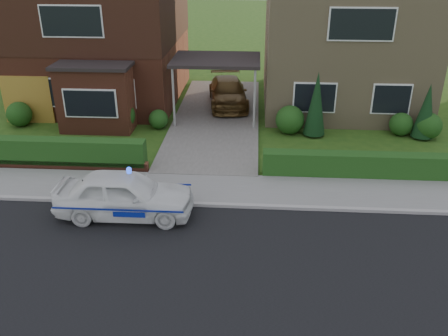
{
  "coord_description": "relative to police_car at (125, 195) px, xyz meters",
  "views": [
    {
      "loc": [
        1.71,
        -9.44,
        7.32
      ],
      "look_at": [
        0.84,
        3.5,
        1.11
      ],
      "focal_mm": 38.0,
      "sensor_mm": 36.0,
      "label": 1
    }
  ],
  "objects": [
    {
      "name": "potted_plant_a",
      "position": [
        -3.21,
        6.6,
        -0.25
      ],
      "size": [
        0.51,
        0.4,
        0.86
      ],
      "primitive_type": "imported",
      "rotation": [
        0.0,
        0.0,
        -0.23
      ],
      "color": "gray",
      "rests_on": "ground"
    },
    {
      "name": "hedge_right",
      "position": [
        7.79,
        2.95,
        -0.68
      ],
      "size": [
        7.5,
        0.55,
        0.8
      ],
      "primitive_type": "cube",
      "color": "#1A3E13",
      "rests_on": "ground"
    },
    {
      "name": "carport_link",
      "position": [
        1.99,
        8.55,
        1.97
      ],
      "size": [
        3.8,
        3.0,
        2.77
      ],
      "color": "black",
      "rests_on": "ground"
    },
    {
      "name": "potted_plant_b",
      "position": [
        -2.75,
        3.6,
        -0.28
      ],
      "size": [
        0.56,
        0.53,
        0.81
      ],
      "primitive_type": "imported",
      "rotation": [
        0.0,
        0.0,
        1.05
      ],
      "color": "gray",
      "rests_on": "ground"
    },
    {
      "name": "shrub_left_far",
      "position": [
        -6.51,
        7.1,
        -0.14
      ],
      "size": [
        1.08,
        1.08,
        1.08
      ],
      "primitive_type": "sphere",
      "color": "#1A3E13",
      "rests_on": "ground"
    },
    {
      "name": "house_left",
      "position": [
        -3.8,
        11.5,
        3.13
      ],
      "size": [
        7.5,
        9.53,
        7.25
      ],
      "color": "brown",
      "rests_on": "ground"
    },
    {
      "name": "conifer_a",
      "position": [
        6.19,
        6.8,
        0.62
      ],
      "size": [
        0.9,
        0.9,
        2.6
      ],
      "primitive_type": "cone",
      "color": "black",
      "rests_on": "ground"
    },
    {
      "name": "house_right",
      "position": [
        7.79,
        11.59,
        2.98
      ],
      "size": [
        7.5,
        8.06,
        7.25
      ],
      "color": "tan",
      "rests_on": "ground"
    },
    {
      "name": "dwarf_wall",
      "position": [
        -3.81,
        2.9,
        -0.5
      ],
      "size": [
        7.7,
        0.25,
        0.36
      ],
      "primitive_type": "cube",
      "color": "brown",
      "rests_on": "ground"
    },
    {
      "name": "police_car",
      "position": [
        0.0,
        0.0,
        0.0
      ],
      "size": [
        3.68,
        4.02,
        1.53
      ],
      "rotation": [
        0.0,
        0.0,
        1.58
      ],
      "color": "white",
      "rests_on": "ground"
    },
    {
      "name": "driveway_car",
      "position": [
        2.39,
        10.31,
        0.06
      ],
      "size": [
        2.28,
        4.46,
        1.24
      ],
      "primitive_type": "imported",
      "rotation": [
        0.0,
        0.0,
        0.13
      ],
      "color": "brown",
      "rests_on": "driveway"
    },
    {
      "name": "driveway",
      "position": [
        1.99,
        8.6,
        -0.62
      ],
      "size": [
        3.8,
        12.0,
        0.12
      ],
      "primitive_type": "cube",
      "color": "#666059",
      "rests_on": "ground"
    },
    {
      "name": "hedge_left",
      "position": [
        -3.81,
        3.05,
        -0.68
      ],
      "size": [
        7.5,
        0.55,
        0.9
      ],
      "primitive_type": "cube",
      "color": "#1A3E13",
      "rests_on": "ground"
    },
    {
      "name": "shrub_right_far",
      "position": [
        10.79,
        6.8,
        -0.14
      ],
      "size": [
        1.08,
        1.08,
        1.08
      ],
      "primitive_type": "sphere",
      "color": "#1A3E13",
      "rests_on": "ground"
    },
    {
      "name": "shrub_left_mid",
      "position": [
        -2.01,
        6.9,
        -0.02
      ],
      "size": [
        1.32,
        1.32,
        1.32
      ],
      "primitive_type": "sphere",
      "color": "#1A3E13",
      "rests_on": "ground"
    },
    {
      "name": "garage_door",
      "position": [
        -6.26,
        7.56,
        0.37
      ],
      "size": [
        2.2,
        0.1,
        2.1
      ],
      "primitive_type": "cube",
      "color": "olive",
      "rests_on": "ground"
    },
    {
      "name": "sidewalk",
      "position": [
        1.99,
        1.7,
        -0.63
      ],
      "size": [
        60.0,
        2.0,
        0.1
      ],
      "primitive_type": "cube",
      "color": "slate",
      "rests_on": "ground"
    },
    {
      "name": "shrub_left_near",
      "position": [
        -0.41,
        7.2,
        -0.26
      ],
      "size": [
        0.84,
        0.84,
        0.84
      ],
      "primitive_type": "sphere",
      "color": "#1A3E13",
      "rests_on": "ground"
    },
    {
      "name": "conifer_b",
      "position": [
        10.59,
        6.8,
        0.42
      ],
      "size": [
        0.9,
        0.9,
        2.2
      ],
      "primitive_type": "cone",
      "color": "black",
      "rests_on": "ground"
    },
    {
      "name": "road",
      "position": [
        1.99,
        -2.4,
        -0.68
      ],
      "size": [
        60.0,
        6.0,
        0.02
      ],
      "primitive_type": "cube",
      "color": "black",
      "rests_on": "ground"
    },
    {
      "name": "potted_plant_c",
      "position": [
        -4.05,
        3.6,
        -0.31
      ],
      "size": [
        0.48,
        0.48,
        0.74
      ],
      "primitive_type": "imported",
      "rotation": [
        0.0,
        0.0,
        1.74
      ],
      "color": "gray",
      "rests_on": "ground"
    },
    {
      "name": "shrub_right_mid",
      "position": [
        9.79,
        7.1,
        -0.2
      ],
      "size": [
        0.96,
        0.96,
        0.96
      ],
      "primitive_type": "sphere",
      "color": "#1A3E13",
      "rests_on": "ground"
    },
    {
      "name": "kerb",
      "position": [
        1.99,
        0.65,
        -0.62
      ],
      "size": [
        60.0,
        0.16,
        0.12
      ],
      "primitive_type": "cube",
      "color": "#9E9993",
      "rests_on": "ground"
    },
    {
      "name": "shrub_right_near",
      "position": [
        5.19,
        7.0,
        -0.08
      ],
      "size": [
        1.2,
        1.2,
        1.2
      ],
      "primitive_type": "sphere",
      "color": "#1A3E13",
      "rests_on": "ground"
    },
    {
      "name": "ground",
      "position": [
        1.99,
        -2.4,
        -0.68
      ],
      "size": [
        120.0,
        120.0,
        0.0
      ],
      "primitive_type": "plane",
      "color": "#234A13",
      "rests_on": "ground"
    }
  ]
}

